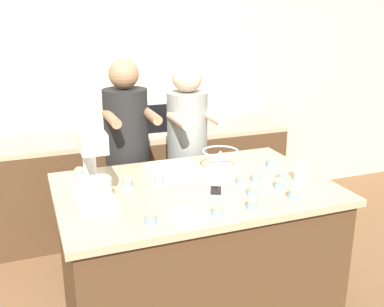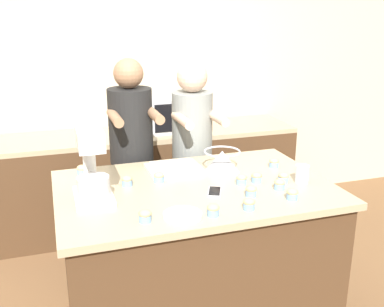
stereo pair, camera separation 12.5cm
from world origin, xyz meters
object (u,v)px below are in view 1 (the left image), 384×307
Objects in this scene: cupcake_10 at (256,176)px; cupcake_12 at (159,178)px; cupcake_5 at (80,172)px; cupcake_11 at (282,176)px; cupcake_4 at (293,192)px; cupcake_6 at (241,178)px; cupcake_8 at (252,203)px; drinking_glass at (301,172)px; small_plate at (187,215)px; cupcake_7 at (127,182)px; cupcake_0 at (253,190)px; baking_tray at (173,168)px; stand_mixer at (93,171)px; cupcake_3 at (271,161)px; person_left at (128,166)px; cupcake_9 at (218,209)px; person_right at (188,161)px; mixing_bowl at (220,160)px; microwave_oven at (167,114)px; cupcake_1 at (150,217)px; cell_phone at (216,191)px; cupcake_2 at (280,183)px.

cupcake_12 is at bearing 161.62° from cupcake_10.
cupcake_11 is (1.12, -0.50, 0.00)m from cupcake_5.
cupcake_6 is (-0.17, 0.29, 0.00)m from cupcake_4.
cupcake_4 and cupcake_8 have the same top height.
drinking_glass reaches higher than cupcake_12.
small_plate is at bearing 175.86° from cupcake_8.
cupcake_7 is 0.76m from cupcake_10.
small_plate is 0.35m from cupcake_8.
baking_tray is at bearing 118.56° from cupcake_0.
baking_tray is 0.60m from cupcake_0.
cupcake_6 is at bearing 82.64° from cupcake_0.
small_plate is at bearing -178.04° from cupcake_4.
stand_mixer is at bearing -150.68° from baking_tray.
cupcake_3 is at bearing 7.96° from stand_mixer.
cupcake_3 is 1.00× the size of cupcake_12.
cupcake_10 is at bearing -53.41° from person_left.
cupcake_5 is at bearing 169.22° from baking_tray.
person_left is at bearing 144.14° from cupcake_3.
cupcake_9 is at bearing -36.01° from stand_mixer.
person_right reaches higher than cupcake_0.
cupcake_9 is at bearing -115.43° from mixing_bowl.
stand_mixer is at bearing -160.88° from cupcake_12.
microwave_oven is 1.58m from cupcake_10.
cupcake_4 is 0.25m from cupcake_11.
cupcake_5 is (-0.92, -1.13, -0.06)m from microwave_oven.
baking_tray is 1.73× the size of small_plate.
mixing_bowl reaches higher than cupcake_4.
cupcake_1 is at bearing -59.91° from stand_mixer.
cupcake_11 is at bearing 38.93° from cupcake_8.
cupcake_0 is at bearing 150.36° from cupcake_4.
mixing_bowl is 0.70m from small_plate.
cupcake_0 is at bearing -89.50° from mixing_bowl.
drinking_glass is at bearing -1.44° from cell_phone.
cupcake_4 is (0.11, -1.87, -0.06)m from microwave_oven.
stand_mixer is 6.16× the size of cupcake_5.
cupcake_0 is (0.82, -0.23, -0.14)m from stand_mixer.
person_left is 1.00m from cupcake_10.
baking_tray is 5.21× the size of cupcake_12.
cupcake_6 is at bearing 25.66° from cupcake_1.
cupcake_10 is 1.00× the size of cupcake_12.
cupcake_1 reaches higher than baking_tray.
stand_mixer is at bearing -120.31° from microwave_oven.
cupcake_0 is (0.29, -0.52, 0.01)m from baking_tray.
cupcake_0 is 1.00× the size of cupcake_2.
stand_mixer is 0.43m from cupcake_1.
cupcake_4 is 1.27m from cupcake_5.
cupcake_4 is at bearing -53.06° from baking_tray.
person_right is 0.54m from baking_tray.
person_left is at bearing 82.59° from cupcake_1.
person_left is at bearing 42.70° from cupcake_5.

